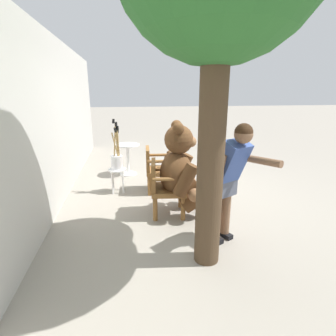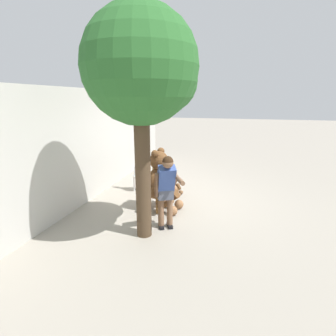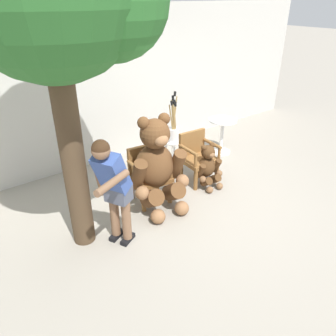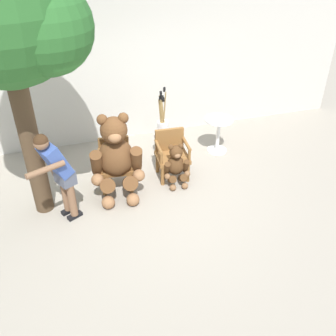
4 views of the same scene
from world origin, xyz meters
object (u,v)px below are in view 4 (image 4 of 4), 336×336
at_px(wooden_chair_left, 115,162).
at_px(brush_bucket, 163,124).
at_px(white_stool, 163,138).
at_px(patio_tree, 8,15).
at_px(teddy_bear_small, 176,165).
at_px(teddy_bear_large, 116,157).
at_px(round_side_table, 218,131).
at_px(person_visitor, 57,169).
at_px(wooden_chair_right, 172,153).

height_order(wooden_chair_left, brush_bucket, brush_bucket).
xyz_separation_m(white_stool, brush_bucket, (-0.00, -0.00, 0.32)).
relative_size(wooden_chair_left, brush_bucket, 0.91).
relative_size(wooden_chair_left, patio_tree, 0.21).
bearing_deg(teddy_bear_small, teddy_bear_large, 178.67).
xyz_separation_m(wooden_chair_left, round_side_table, (2.17, 0.54, -0.01)).
bearing_deg(wooden_chair_left, person_visitor, -145.25).
xyz_separation_m(person_visitor, white_stool, (2.02, 1.40, -0.56)).
bearing_deg(person_visitor, wooden_chair_right, 18.45).
bearing_deg(patio_tree, wooden_chair_right, 9.13).
bearing_deg(wooden_chair_right, teddy_bear_small, -91.41).
height_order(teddy_bear_large, patio_tree, patio_tree).
bearing_deg(wooden_chair_right, patio_tree, -170.87).
bearing_deg(round_side_table, teddy_bear_small, -144.66).
bearing_deg(white_stool, patio_tree, -153.95).
distance_m(teddy_bear_small, patio_tree, 3.40).
relative_size(teddy_bear_small, round_side_table, 1.08).
distance_m(wooden_chair_left, white_stool, 1.32).
distance_m(wooden_chair_left, round_side_table, 2.23).
bearing_deg(brush_bucket, patio_tree, -154.01).
relative_size(wooden_chair_left, person_visitor, 0.56).
height_order(teddy_bear_large, white_stool, teddy_bear_large).
bearing_deg(teddy_bear_small, wooden_chair_left, 164.34).
bearing_deg(white_stool, teddy_bear_large, -137.43).
height_order(wooden_chair_right, white_stool, wooden_chair_right).
height_order(white_stool, patio_tree, patio_tree).
height_order(wooden_chair_left, patio_tree, patio_tree).
xyz_separation_m(teddy_bear_large, teddy_bear_small, (1.03, -0.02, -0.33)).
height_order(wooden_chair_left, wooden_chair_right, same).
distance_m(wooden_chair_right, white_stool, 0.76).
height_order(wooden_chair_left, white_stool, wooden_chair_left).
bearing_deg(patio_tree, brush_bucket, 25.99).
distance_m(brush_bucket, round_side_table, 1.13).
relative_size(wooden_chair_right, patio_tree, 0.21).
bearing_deg(person_visitor, white_stool, 34.73).
height_order(teddy_bear_small, white_stool, teddy_bear_small).
bearing_deg(wooden_chair_right, white_stool, 85.09).
distance_m(person_visitor, white_stool, 2.53).
xyz_separation_m(teddy_bear_large, round_side_table, (2.18, 0.80, -0.27)).
xyz_separation_m(person_visitor, patio_tree, (-0.23, 0.30, 2.08)).
bearing_deg(brush_bucket, person_visitor, -145.31).
bearing_deg(wooden_chair_left, round_side_table, 13.90).
xyz_separation_m(wooden_chair_left, patio_tree, (-1.17, -0.35, 2.53)).
bearing_deg(round_side_table, brush_bucket, 169.10).
relative_size(teddy_bear_large, teddy_bear_small, 1.88).
distance_m(wooden_chair_left, person_visitor, 1.23).
height_order(person_visitor, brush_bucket, person_visitor).
distance_m(white_stool, patio_tree, 3.64).
xyz_separation_m(wooden_chair_right, teddy_bear_small, (-0.01, -0.28, -0.08)).
height_order(teddy_bear_large, round_side_table, teddy_bear_large).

